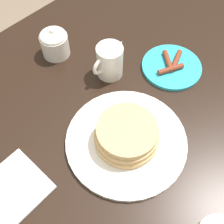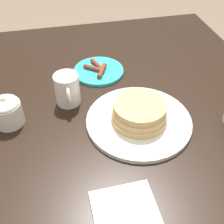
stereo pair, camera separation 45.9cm
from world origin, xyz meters
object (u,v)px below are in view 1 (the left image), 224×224
at_px(creamer_pitcher, 110,61).
at_px(sugar_bowl, 54,43).
at_px(side_plate_bacon, 172,66).
at_px(napkin, 9,192).
at_px(pancake_plate, 127,137).

distance_m(creamer_pitcher, sugar_bowl, 0.17).
distance_m(side_plate_bacon, sugar_bowl, 0.33).
height_order(creamer_pitcher, napkin, creamer_pitcher).
xyz_separation_m(sugar_bowl, napkin, (0.33, 0.24, -0.04)).
distance_m(pancake_plate, side_plate_bacon, 0.26).
height_order(pancake_plate, side_plate_bacon, pancake_plate).
bearing_deg(sugar_bowl, side_plate_bacon, 123.56).
distance_m(pancake_plate, napkin, 0.28).
bearing_deg(napkin, side_plate_bacon, 175.91).
relative_size(sugar_bowl, napkin, 0.57).
bearing_deg(side_plate_bacon, napkin, -4.09).
bearing_deg(napkin, sugar_bowl, -144.54).
height_order(sugar_bowl, napkin, sugar_bowl).
distance_m(sugar_bowl, napkin, 0.41).
bearing_deg(pancake_plate, creamer_pitcher, -126.14).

